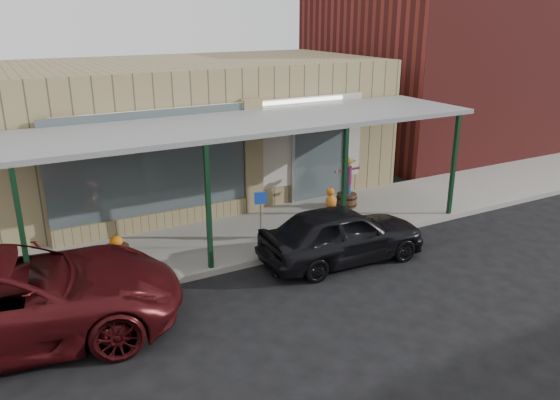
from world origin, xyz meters
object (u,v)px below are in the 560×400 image
barrel_scarecrow (347,190)px  barrel_pumpkin (117,252)px  handicap_sign (261,212)px  parked_sedan (342,234)px  car_maroon (7,299)px

barrel_scarecrow → barrel_pumpkin: 6.88m
handicap_sign → parked_sedan: handicap_sign is taller
barrel_pumpkin → car_maroon: 3.22m
barrel_pumpkin → car_maroon: (-2.36, -2.15, 0.46)m
barrel_scarecrow → handicap_sign: size_ratio=1.06×
handicap_sign → car_maroon: car_maroon is taller
barrel_scarecrow → parked_sedan: barrel_scarecrow is taller
barrel_pumpkin → handicap_sign: (3.25, -0.93, 0.69)m
barrel_pumpkin → parked_sedan: size_ratio=0.16×
barrel_scarecrow → handicap_sign: 3.91m
barrel_pumpkin → parked_sedan: 5.24m
barrel_scarecrow → handicap_sign: bearing=-153.0°
handicap_sign → car_maroon: bearing=-152.9°
barrel_scarecrow → parked_sedan: bearing=-122.7°
barrel_pumpkin → barrel_scarecrow: bearing=4.6°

